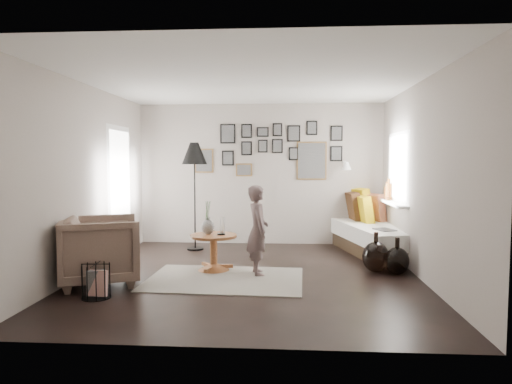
# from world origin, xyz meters

# --- Properties ---
(ground) EXTENTS (4.80, 4.80, 0.00)m
(ground) POSITION_xyz_m (0.00, 0.00, 0.00)
(ground) COLOR black
(ground) RESTS_ON ground
(wall_back) EXTENTS (4.50, 0.00, 4.50)m
(wall_back) POSITION_xyz_m (0.00, 2.40, 1.30)
(wall_back) COLOR #9F948B
(wall_back) RESTS_ON ground
(wall_front) EXTENTS (4.50, 0.00, 4.50)m
(wall_front) POSITION_xyz_m (0.00, -2.40, 1.30)
(wall_front) COLOR #9F948B
(wall_front) RESTS_ON ground
(wall_left) EXTENTS (0.00, 4.80, 4.80)m
(wall_left) POSITION_xyz_m (-2.25, 0.00, 1.30)
(wall_left) COLOR #9F948B
(wall_left) RESTS_ON ground
(wall_right) EXTENTS (0.00, 4.80, 4.80)m
(wall_right) POSITION_xyz_m (2.25, 0.00, 1.30)
(wall_right) COLOR #9F948B
(wall_right) RESTS_ON ground
(ceiling) EXTENTS (4.80, 4.80, 0.00)m
(ceiling) POSITION_xyz_m (0.00, 0.00, 2.60)
(ceiling) COLOR white
(ceiling) RESTS_ON wall_back
(door_left) EXTENTS (0.00, 2.14, 2.14)m
(door_left) POSITION_xyz_m (-2.23, 1.20, 1.05)
(door_left) COLOR white
(door_left) RESTS_ON wall_left
(window_right) EXTENTS (0.15, 1.32, 1.30)m
(window_right) POSITION_xyz_m (2.18, 1.34, 0.93)
(window_right) COLOR white
(window_right) RESTS_ON wall_right
(gallery_wall) EXTENTS (2.74, 0.03, 1.08)m
(gallery_wall) POSITION_xyz_m (0.29, 2.38, 1.74)
(gallery_wall) COLOR brown
(gallery_wall) RESTS_ON wall_back
(wall_sconce) EXTENTS (0.18, 0.36, 0.16)m
(wall_sconce) POSITION_xyz_m (1.55, 2.13, 1.46)
(wall_sconce) COLOR white
(wall_sconce) RESTS_ON wall_back
(rug) EXTENTS (2.06, 1.48, 0.01)m
(rug) POSITION_xyz_m (-0.31, -0.24, 0.01)
(rug) COLOR beige
(rug) RESTS_ON ground
(pedestal_table) EXTENTS (0.66, 0.66, 0.52)m
(pedestal_table) POSITION_xyz_m (-0.53, 0.23, 0.24)
(pedestal_table) COLOR brown
(pedestal_table) RESTS_ON ground
(vase) EXTENTS (0.19, 0.19, 0.47)m
(vase) POSITION_xyz_m (-0.61, 0.25, 0.66)
(vase) COLOR black
(vase) RESTS_ON pedestal_table
(candles) EXTENTS (0.11, 0.11, 0.24)m
(candles) POSITION_xyz_m (-0.42, 0.23, 0.63)
(candles) COLOR black
(candles) RESTS_ON pedestal_table
(daybed) EXTENTS (1.39, 2.30, 1.06)m
(daybed) POSITION_xyz_m (2.00, 1.65, 0.32)
(daybed) COLOR black
(daybed) RESTS_ON ground
(magazine_on_daybed) EXTENTS (0.35, 0.39, 0.02)m
(magazine_on_daybed) POSITION_xyz_m (2.00, 0.99, 0.49)
(magazine_on_daybed) COLOR black
(magazine_on_daybed) RESTS_ON daybed
(armchair) EXTENTS (1.22, 1.21, 0.86)m
(armchair) POSITION_xyz_m (-1.85, -0.53, 0.43)
(armchair) COLOR brown
(armchair) RESTS_ON ground
(armchair_cushion) EXTENTS (0.50, 0.51, 0.18)m
(armchair_cushion) POSITION_xyz_m (-1.82, -0.48, 0.48)
(armchair_cushion) COLOR silver
(armchair_cushion) RESTS_ON armchair
(floor_lamp) EXTENTS (0.43, 0.43, 1.86)m
(floor_lamp) POSITION_xyz_m (-1.10, 1.72, 1.61)
(floor_lamp) COLOR black
(floor_lamp) RESTS_ON ground
(magazine_basket) EXTENTS (0.34, 0.34, 0.39)m
(magazine_basket) POSITION_xyz_m (-1.66, -1.13, 0.19)
(magazine_basket) COLOR black
(magazine_basket) RESTS_ON ground
(demijohn_large) EXTENTS (0.37, 0.37, 0.56)m
(demijohn_large) POSITION_xyz_m (1.74, 0.30, 0.22)
(demijohn_large) COLOR black
(demijohn_large) RESTS_ON ground
(demijohn_small) EXTENTS (0.33, 0.33, 0.51)m
(demijohn_small) POSITION_xyz_m (2.00, 0.18, 0.19)
(demijohn_small) COLOR black
(demijohn_small) RESTS_ON ground
(child) EXTENTS (0.40, 0.51, 1.22)m
(child) POSITION_xyz_m (0.10, 0.05, 0.61)
(child) COLOR brown
(child) RESTS_ON ground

